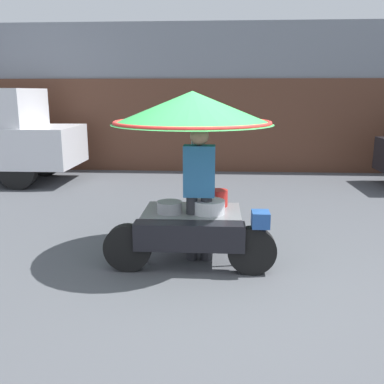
# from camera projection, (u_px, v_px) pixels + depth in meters

# --- Properties ---
(ground_plane) EXTENTS (36.00, 36.00, 0.00)m
(ground_plane) POSITION_uv_depth(u_px,v_px,m) (224.00, 281.00, 4.81)
(ground_plane) COLOR #4C4F54
(shopfront_building) EXTENTS (28.00, 2.06, 3.79)m
(shopfront_building) POSITION_uv_depth(u_px,v_px,m) (222.00, 99.00, 11.96)
(shopfront_building) COLOR gray
(shopfront_building) RESTS_ON ground
(vendor_motorcycle_cart) EXTENTS (2.02, 1.98, 2.08)m
(vendor_motorcycle_cart) POSITION_uv_depth(u_px,v_px,m) (193.00, 128.00, 5.17)
(vendor_motorcycle_cart) COLOR black
(vendor_motorcycle_cart) RESTS_ON ground
(vendor_person) EXTENTS (0.38, 0.22, 1.67)m
(vendor_person) POSITION_uv_depth(u_px,v_px,m) (199.00, 187.00, 5.21)
(vendor_person) COLOR #2D2D33
(vendor_person) RESTS_ON ground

